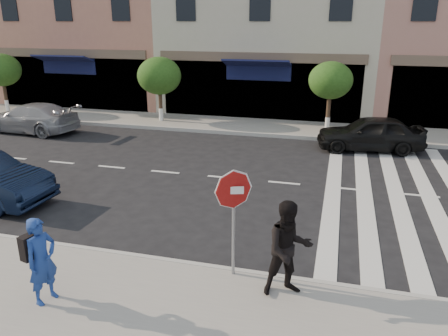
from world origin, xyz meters
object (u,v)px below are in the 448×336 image
Objects in this scene: stop_sign at (233,199)px; car_far_mid at (370,133)px; photographer at (42,261)px; walker at (289,249)px; car_far_left at (31,118)px.

stop_sign is 10.66m from car_far_mid.
stop_sign is at bearing -45.58° from photographer.
walker is 10.70m from car_far_mid.
car_far_mid is at bearing 54.11° from walker.
car_far_mid is (1.87, 10.52, -0.35)m from walker.
walker is at bearing 57.92° from car_far_left.
stop_sign is 1.21× the size of walker.
photographer is (-2.96, -1.65, -0.80)m from stop_sign.
stop_sign is 14.99m from car_far_left.
walker is 0.39× the size of car_far_left.
car_far_left is (-12.82, 9.60, -0.38)m from walker.
car_far_left is 14.72m from car_far_mid.
photographer reaches higher than car_far_left.
stop_sign is 1.33m from walker.
car_far_left is at bearing 123.55° from stop_sign.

